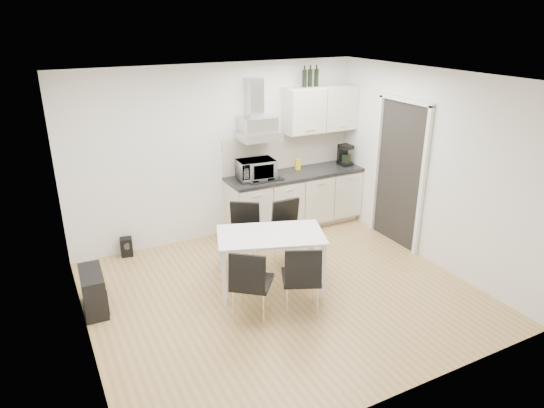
{
  "coord_description": "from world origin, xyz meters",
  "views": [
    {
      "loc": [
        -2.49,
        -4.56,
        3.22
      ],
      "look_at": [
        -0.01,
        0.25,
        1.1
      ],
      "focal_mm": 32.0,
      "sensor_mm": 36.0,
      "label": 1
    }
  ],
  "objects_px": {
    "kitchenette": "(296,177)",
    "chair_near_right": "(301,278)",
    "chair_near_left": "(252,283)",
    "floor_speaker": "(127,247)",
    "guitar_amp": "(93,291)",
    "dining_table": "(271,241)",
    "chair_far_left": "(243,237)",
    "chair_far_right": "(292,234)"
  },
  "relations": [
    {
      "from": "kitchenette",
      "to": "floor_speaker",
      "type": "bearing_deg",
      "value": 176.46
    },
    {
      "from": "chair_far_right",
      "to": "guitar_amp",
      "type": "distance_m",
      "value": 2.61
    },
    {
      "from": "kitchenette",
      "to": "chair_near_left",
      "type": "height_order",
      "value": "kitchenette"
    },
    {
      "from": "chair_near_left",
      "to": "chair_near_right",
      "type": "relative_size",
      "value": 1.0
    },
    {
      "from": "kitchenette",
      "to": "guitar_amp",
      "type": "relative_size",
      "value": 4.2
    },
    {
      "from": "chair_near_right",
      "to": "floor_speaker",
      "type": "distance_m",
      "value": 2.8
    },
    {
      "from": "kitchenette",
      "to": "chair_far_right",
      "type": "bearing_deg",
      "value": -121.99
    },
    {
      "from": "chair_near_left",
      "to": "guitar_amp",
      "type": "xyz_separation_m",
      "value": [
        -1.57,
        0.97,
        -0.19
      ]
    },
    {
      "from": "guitar_amp",
      "to": "chair_near_left",
      "type": "bearing_deg",
      "value": -29.07
    },
    {
      "from": "dining_table",
      "to": "chair_far_left",
      "type": "bearing_deg",
      "value": 116.11
    },
    {
      "from": "chair_near_right",
      "to": "floor_speaker",
      "type": "relative_size",
      "value": 3.23
    },
    {
      "from": "floor_speaker",
      "to": "chair_far_right",
      "type": "bearing_deg",
      "value": -22.0
    },
    {
      "from": "chair_far_left",
      "to": "chair_near_right",
      "type": "bearing_deg",
      "value": 130.94
    },
    {
      "from": "chair_far_left",
      "to": "floor_speaker",
      "type": "height_order",
      "value": "chair_far_left"
    },
    {
      "from": "kitchenette",
      "to": "chair_far_right",
      "type": "relative_size",
      "value": 2.86
    },
    {
      "from": "chair_near_left",
      "to": "dining_table",
      "type": "bearing_deg",
      "value": 83.38
    },
    {
      "from": "kitchenette",
      "to": "guitar_amp",
      "type": "xyz_separation_m",
      "value": [
        -3.29,
        -1.05,
        -0.58
      ]
    },
    {
      "from": "chair_far_left",
      "to": "chair_near_right",
      "type": "xyz_separation_m",
      "value": [
        0.14,
        -1.29,
        0.0
      ]
    },
    {
      "from": "chair_far_left",
      "to": "chair_near_left",
      "type": "xyz_separation_m",
      "value": [
        -0.39,
        -1.13,
        0.0
      ]
    },
    {
      "from": "chair_far_left",
      "to": "chair_near_left",
      "type": "distance_m",
      "value": 1.19
    },
    {
      "from": "chair_near_right",
      "to": "dining_table",
      "type": "bearing_deg",
      "value": 120.42
    },
    {
      "from": "dining_table",
      "to": "chair_near_left",
      "type": "distance_m",
      "value": 0.7
    },
    {
      "from": "chair_near_right",
      "to": "guitar_amp",
      "type": "xyz_separation_m",
      "value": [
        -2.11,
        1.13,
        -0.19
      ]
    },
    {
      "from": "chair_near_left",
      "to": "floor_speaker",
      "type": "relative_size",
      "value": 3.23
    },
    {
      "from": "chair_far_right",
      "to": "guitar_amp",
      "type": "bearing_deg",
      "value": -0.91
    },
    {
      "from": "dining_table",
      "to": "floor_speaker",
      "type": "relative_size",
      "value": 5.31
    },
    {
      "from": "chair_far_right",
      "to": "chair_near_left",
      "type": "height_order",
      "value": "same"
    },
    {
      "from": "kitchenette",
      "to": "chair_far_left",
      "type": "bearing_deg",
      "value": -145.95
    },
    {
      "from": "chair_far_left",
      "to": "chair_far_right",
      "type": "distance_m",
      "value": 0.67
    },
    {
      "from": "chair_far_right",
      "to": "guitar_amp",
      "type": "relative_size",
      "value": 1.47
    },
    {
      "from": "dining_table",
      "to": "guitar_amp",
      "type": "xyz_separation_m",
      "value": [
        -2.04,
        0.51,
        -0.41
      ]
    },
    {
      "from": "dining_table",
      "to": "chair_far_right",
      "type": "relative_size",
      "value": 1.65
    },
    {
      "from": "guitar_amp",
      "to": "floor_speaker",
      "type": "bearing_deg",
      "value": 65.91
    },
    {
      "from": "dining_table",
      "to": "chair_near_left",
      "type": "height_order",
      "value": "chair_near_left"
    },
    {
      "from": "guitar_amp",
      "to": "floor_speaker",
      "type": "distance_m",
      "value": 1.37
    },
    {
      "from": "chair_near_right",
      "to": "guitar_amp",
      "type": "relative_size",
      "value": 1.47
    },
    {
      "from": "chair_far_left",
      "to": "chair_near_right",
      "type": "height_order",
      "value": "same"
    },
    {
      "from": "kitchenette",
      "to": "chair_near_right",
      "type": "xyz_separation_m",
      "value": [
        -1.18,
        -2.18,
        -0.39
      ]
    },
    {
      "from": "chair_near_right",
      "to": "chair_far_left",
      "type": "bearing_deg",
      "value": 120.77
    },
    {
      "from": "chair_near_right",
      "to": "chair_near_left",
      "type": "bearing_deg",
      "value": -172.09
    },
    {
      "from": "chair_near_right",
      "to": "kitchenette",
      "type": "bearing_deg",
      "value": 85.86
    },
    {
      "from": "dining_table",
      "to": "guitar_amp",
      "type": "height_order",
      "value": "dining_table"
    }
  ]
}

